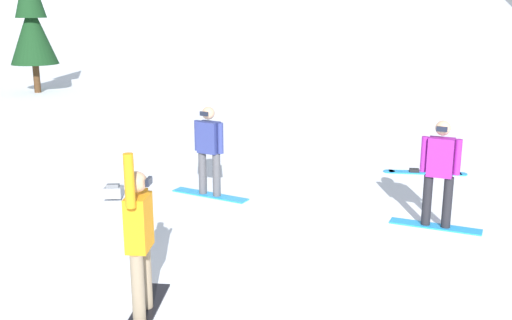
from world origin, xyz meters
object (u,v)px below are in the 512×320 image
at_px(snowboarder_midground, 439,172).
at_px(snowboarder_background, 209,150).
at_px(backpack_grey, 114,191).
at_px(pine_tree_broad, 31,21).
at_px(snowboarder_foreground, 140,239).
at_px(loose_snowboard_near_left, 425,172).

height_order(snowboarder_midground, snowboarder_background, snowboarder_midground).
xyz_separation_m(backpack_grey, pine_tree_broad, (-2.74, 15.43, 2.79)).
xyz_separation_m(snowboarder_midground, backpack_grey, (-5.11, 2.88, -0.81)).
xyz_separation_m(snowboarder_foreground, loose_snowboard_near_left, (6.40, 4.75, -0.94)).
bearing_deg(loose_snowboard_near_left, backpack_grey, -178.98).
relative_size(snowboarder_foreground, pine_tree_broad, 0.38).
bearing_deg(loose_snowboard_near_left, snowboarder_background, -175.25).
bearing_deg(pine_tree_broad, snowboarder_foreground, -81.61).
height_order(snowboarder_midground, loose_snowboard_near_left, snowboarder_midground).
bearing_deg(snowboarder_foreground, backpack_grey, 92.76).
bearing_deg(snowboarder_foreground, pine_tree_broad, 98.39).
relative_size(snowboarder_foreground, snowboarder_background, 1.18).
height_order(snowboarder_foreground, snowboarder_background, snowboarder_foreground).
relative_size(snowboarder_background, loose_snowboard_near_left, 0.99).
bearing_deg(pine_tree_broad, backpack_grey, -79.95).
bearing_deg(snowboarder_background, pine_tree_broad, 106.08).
bearing_deg(pine_tree_broad, snowboarder_midground, -66.82).
height_order(loose_snowboard_near_left, backpack_grey, backpack_grey).
bearing_deg(snowboarder_midground, snowboarder_background, 141.93).
xyz_separation_m(snowboarder_midground, snowboarder_background, (-3.31, 2.59, -0.04)).
height_order(snowboarder_background, backpack_grey, snowboarder_background).
bearing_deg(snowboarder_foreground, snowboarder_midground, 19.80).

